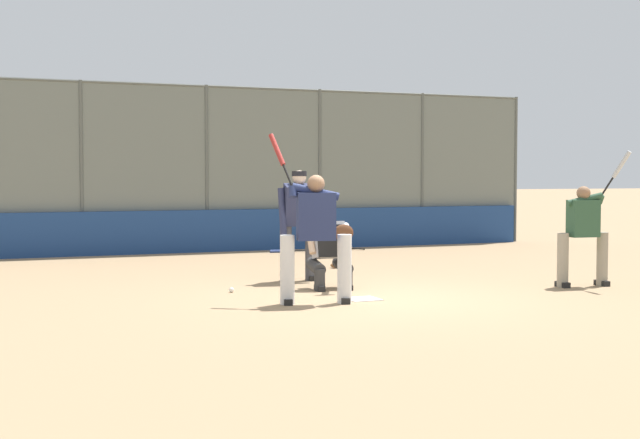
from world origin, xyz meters
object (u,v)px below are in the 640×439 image
at_px(catcher_behind_plate, 330,246).
at_px(spare_bat_near_backstop, 285,251).
at_px(batter_on_deck, 584,232).
at_px(baseball_loose, 232,290).
at_px(spare_bat_by_padding, 346,248).
at_px(umpire_home, 299,222).
at_px(batter_at_plate, 315,234).
at_px(fielding_glove_on_dirt, 337,265).

bearing_deg(catcher_behind_plate, spare_bat_near_backstop, -98.81).
bearing_deg(batter_on_deck, baseball_loose, 171.10).
xyz_separation_m(spare_bat_by_padding, baseball_loose, (4.53, 6.21, 0.00)).
distance_m(umpire_home, spare_bat_near_backstop, 5.35).
relative_size(spare_bat_near_backstop, baseball_loose, 12.11).
bearing_deg(batter_at_plate, batter_on_deck, -164.50).
bearing_deg(fielding_glove_on_dirt, batter_at_plate, 63.17).
height_order(batter_at_plate, batter_on_deck, batter_at_plate).
relative_size(batter_at_plate, baseball_loose, 30.45).
distance_m(batter_at_plate, spare_bat_by_padding, 8.66).
xyz_separation_m(batter_at_plate, spare_bat_near_backstop, (-2.26, -7.47, -0.89)).
relative_size(batter_at_plate, catcher_behind_plate, 1.81).
xyz_separation_m(spare_bat_near_backstop, baseball_loose, (2.96, 5.97, 0.00)).
bearing_deg(spare_bat_near_backstop, fielding_glove_on_dirt, 96.60).
height_order(batter_on_deck, fielding_glove_on_dirt, batter_on_deck).
height_order(catcher_behind_plate, fielding_glove_on_dirt, catcher_behind_plate).
bearing_deg(baseball_loose, batter_on_deck, 165.56).
xyz_separation_m(umpire_home, batter_on_deck, (-3.77, 2.27, -0.12)).
bearing_deg(spare_bat_by_padding, catcher_behind_plate, 123.62).
bearing_deg(umpire_home, catcher_behind_plate, 101.78).
relative_size(catcher_behind_plate, fielding_glove_on_dirt, 4.49).
bearing_deg(umpire_home, spare_bat_near_backstop, -99.30).
bearing_deg(batter_on_deck, spare_bat_by_padding, 100.35).
distance_m(batter_at_plate, batter_on_deck, 4.47).
bearing_deg(spare_bat_near_backstop, catcher_behind_plate, 86.31).
relative_size(catcher_behind_plate, batter_on_deck, 0.60).
height_order(batter_at_plate, baseball_loose, batter_at_plate).
distance_m(batter_on_deck, fielding_glove_on_dirt, 4.65).
xyz_separation_m(umpire_home, spare_bat_near_backstop, (-1.56, -5.03, -0.92)).
height_order(umpire_home, spare_bat_by_padding, umpire_home).
bearing_deg(baseball_loose, batter_at_plate, 115.15).
relative_size(catcher_behind_plate, umpire_home, 0.70).
relative_size(umpire_home, fielding_glove_on_dirt, 6.39).
distance_m(batter_on_deck, spare_bat_by_padding, 7.61).
height_order(catcher_behind_plate, spare_bat_near_backstop, catcher_behind_plate).
xyz_separation_m(batter_at_plate, baseball_loose, (0.70, -1.50, -0.89)).
bearing_deg(batter_at_plate, umpire_home, -92.54).
height_order(batter_on_deck, spare_bat_by_padding, batter_on_deck).
distance_m(catcher_behind_plate, spare_bat_by_padding, 7.10).
relative_size(umpire_home, baseball_loose, 23.92).
relative_size(batter_on_deck, spare_bat_by_padding, 2.86).
xyz_separation_m(catcher_behind_plate, spare_bat_by_padding, (-3.06, -6.38, -0.61)).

